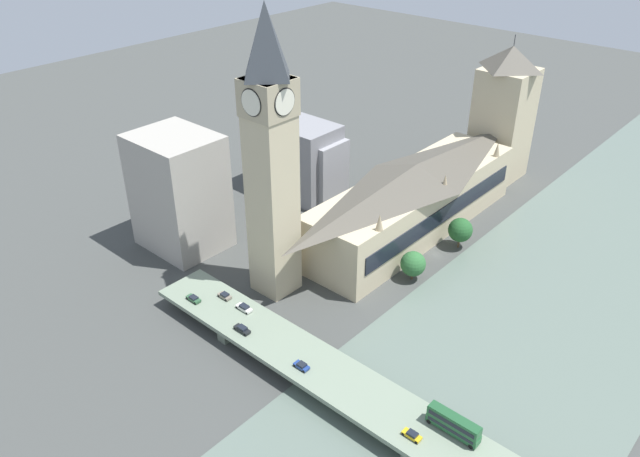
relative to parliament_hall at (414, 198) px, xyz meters
The scene contains 18 objects.
ground_plane 20.59m from the parliament_hall, 151.38° to the left, with size 600.00×600.00×0.00m, color #424442.
river_water 55.86m from the parliament_hall, behind, with size 66.66×360.00×0.30m, color slate.
parliament_hall is the anchor object (origin of this frame).
clock_tower 63.14m from the parliament_hall, 78.80° to the left, with size 11.86×11.86×80.42m.
victoria_tower 59.49m from the parliament_hall, 89.94° to the right, with size 18.38×18.38×54.93m.
road_bridge 92.57m from the parliament_hall, 125.83° to the left, with size 165.33×14.68×5.01m.
double_decker_bus_lead 92.18m from the parliament_hall, 129.35° to the left, with size 11.87×2.56×4.70m.
car_northbound_mid 72.34m from the parliament_hall, 86.30° to the left, with size 4.78×1.92×1.52m.
car_northbound_tail 73.16m from the parliament_hall, 80.05° to the left, with size 3.97×1.91×1.44m.
car_southbound_lead 80.52m from the parliament_hall, 77.11° to the left, with size 4.41×1.89×1.37m.
car_southbound_mid 81.16m from the parliament_hall, 105.62° to the left, with size 3.88×1.90×1.36m.
car_southbound_tail 78.47m from the parliament_hall, 91.13° to the left, with size 4.72×1.78×1.52m.
car_southbound_extra 94.25m from the parliament_hall, 124.15° to the left, with size 4.16×1.77×1.38m.
city_block_west 75.87m from the parliament_hall, 48.26° to the left, with size 25.81×21.58×37.47m.
city_block_center 49.68m from the parliament_hall, ahead, with size 32.05×18.01×27.64m.
city_block_east 40.80m from the parliament_hall, ahead, with size 18.97×14.39×22.91m.
tree_embankment_near 30.17m from the parliament_hall, 124.43° to the left, with size 7.56×7.56×9.17m.
tree_embankment_mid 18.57m from the parliament_hall, behind, with size 7.80×7.80×10.31m.
Camera 1 is at (-83.12, 149.04, 107.03)m, focal length 35.00 mm.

